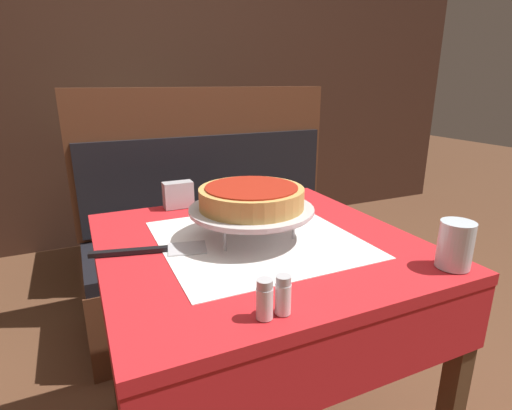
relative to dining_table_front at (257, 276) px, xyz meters
name	(u,v)px	position (x,y,z in m)	size (l,w,h in m)	color
dining_table_front	(257,276)	(0.00, 0.00, 0.00)	(0.84, 0.84, 0.77)	red
dining_table_rear	(148,170)	(-0.02, 1.62, -0.01)	(0.72, 0.72, 0.77)	#1E6B33
booth_bench	(221,255)	(0.19, 0.86, -0.33)	(1.34, 0.52, 1.17)	brown
back_wall_panel	(132,80)	(0.00, 2.17, 0.54)	(6.00, 0.04, 2.40)	#3D2319
pizza_pan_stand	(251,211)	(-0.01, 0.02, 0.20)	(0.34, 0.34, 0.09)	#ADADB2
deep_dish_pizza	(251,197)	(-0.01, 0.02, 0.23)	(0.29, 0.29, 0.06)	tan
pizza_server	(153,250)	(-0.28, 0.03, 0.12)	(0.30, 0.11, 0.01)	#BCBCC1
water_glass_near	(455,245)	(0.35, -0.35, 0.17)	(0.08, 0.08, 0.11)	silver
salt_shaker	(265,299)	(-0.15, -0.36, 0.16)	(0.03, 0.03, 0.08)	silver
pepper_shaker	(283,295)	(-0.11, -0.36, 0.15)	(0.03, 0.03, 0.08)	silver
napkin_holder	(178,195)	(-0.13, 0.38, 0.16)	(0.10, 0.05, 0.09)	#B2B2B7
condiment_caddy	(164,145)	(0.08, 1.59, 0.15)	(0.14, 0.14, 0.18)	black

